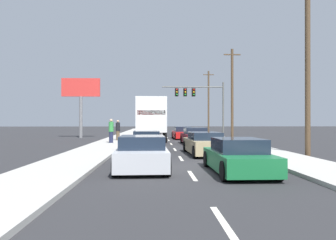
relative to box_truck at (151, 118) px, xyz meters
The scene contains 18 objects.
ground_plane 8.70m from the box_truck, 78.34° to the left, with size 140.00×140.00×0.00m, color #2B2B2D.
sidewalk_right 7.67m from the box_truck, 26.20° to the left, with size 2.73×80.00×0.14m, color #B2AFA8.
sidewalk_left 5.03m from the box_truck, 134.59° to the left, with size 2.73×80.00×0.14m, color #B2AFA8.
lane_markings 4.75m from the box_truck, 66.28° to the left, with size 0.14×57.00×0.01m.
box_truck is the anchor object (origin of this frame).
car_black 9.15m from the box_truck, 90.83° to the right, with size 2.01×4.27×1.23m.
car_silver 17.16m from the box_truck, 90.21° to the right, with size 2.09×4.54×1.30m.
car_red 5.17m from the box_truck, 48.80° to the left, with size 2.09×4.61×1.27m.
car_maroon 5.54m from the box_truck, 47.54° to the right, with size 2.08×4.34×1.33m.
car_tan 12.30m from the box_truck, 74.92° to the right, with size 2.06×4.73×1.25m.
car_green 18.50m from the box_truck, 79.32° to the right, with size 1.96×4.30×1.24m.
traffic_signal_mast 10.43m from the box_truck, 59.22° to the left, with size 7.44×0.69×6.52m.
utility_pole_near 15.56m from the box_truck, 55.70° to the right, with size 1.80×0.28×9.93m.
utility_pole_mid 10.22m from the box_truck, 28.19° to the left, with size 1.80×0.28×9.59m.
utility_pole_far 25.06m from the box_truck, 68.37° to the left, with size 1.80×0.28×10.09m.
roadside_billboard 10.19m from the box_truck, 142.00° to the left, with size 4.20×0.36×6.56m.
pedestrian_near_corner 5.18m from the box_truck, 127.16° to the right, with size 0.38×0.38×1.89m.
pedestrian_mid_block 3.21m from the box_truck, 166.98° to the right, with size 0.38×0.38×1.80m.
Camera 1 is at (-1.24, -12.79, 1.87)m, focal length 34.36 mm.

